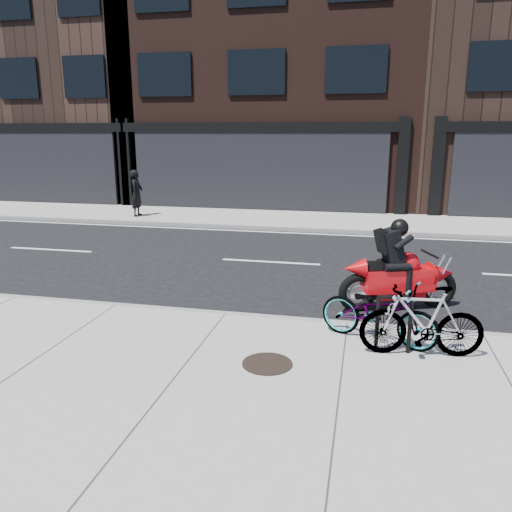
% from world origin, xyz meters
% --- Properties ---
extents(ground, '(120.00, 120.00, 0.00)m').
position_xyz_m(ground, '(0.00, 0.00, 0.00)').
color(ground, black).
rests_on(ground, ground).
extents(sidewalk_near, '(60.00, 6.00, 0.13)m').
position_xyz_m(sidewalk_near, '(0.00, -5.00, 0.07)').
color(sidewalk_near, gray).
rests_on(sidewalk_near, ground).
extents(sidewalk_far, '(60.00, 3.50, 0.13)m').
position_xyz_m(sidewalk_far, '(0.00, 7.75, 0.07)').
color(sidewalk_far, gray).
rests_on(sidewalk_far, ground).
extents(building_midwest, '(10.00, 10.00, 12.00)m').
position_xyz_m(building_midwest, '(-12.00, 14.50, 6.00)').
color(building_midwest, black).
rests_on(building_midwest, ground).
extents(building_center, '(12.00, 10.00, 14.50)m').
position_xyz_m(building_center, '(-2.00, 14.50, 7.25)').
color(building_center, black).
rests_on(building_center, ground).
extents(bike_rack, '(0.49, 0.11, 0.82)m').
position_xyz_m(bike_rack, '(2.64, -2.93, 0.61)').
color(bike_rack, black).
rests_on(bike_rack, sidewalk_near).
extents(bicycle_front, '(1.83, 1.18, 0.91)m').
position_xyz_m(bicycle_front, '(2.45, -2.60, 0.58)').
color(bicycle_front, gray).
rests_on(bicycle_front, sidewalk_near).
extents(bicycle_rear, '(1.67, 0.63, 0.98)m').
position_xyz_m(bicycle_rear, '(3.00, -2.94, 0.62)').
color(bicycle_rear, gray).
rests_on(bicycle_rear, sidewalk_near).
extents(motorcycle, '(2.10, 1.04, 1.63)m').
position_xyz_m(motorcycle, '(2.91, -0.70, 0.66)').
color(motorcycle, black).
rests_on(motorcycle, ground).
extents(pedestrian, '(0.44, 0.63, 1.64)m').
position_xyz_m(pedestrian, '(-5.82, 6.96, 0.95)').
color(pedestrian, black).
rests_on(pedestrian, sidewalk_far).
extents(manhole_cover, '(0.74, 0.74, 0.02)m').
position_xyz_m(manhole_cover, '(1.04, -3.66, 0.14)').
color(manhole_cover, black).
rests_on(manhole_cover, sidewalk_near).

